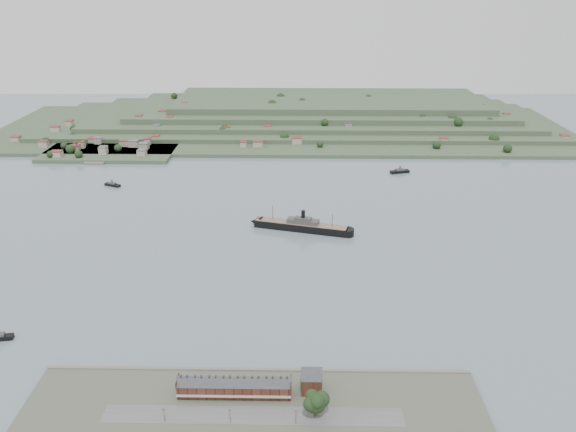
{
  "coord_description": "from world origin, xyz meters",
  "views": [
    {
      "loc": [
        19.92,
        -385.46,
        189.19
      ],
      "look_at": [
        12.51,
        30.0,
        13.12
      ],
      "focal_mm": 35.0,
      "sensor_mm": 36.0,
      "label": 1
    }
  ],
  "objects_px": {
    "steamship": "(299,226)",
    "fig_tree": "(316,402)",
    "gabled_building": "(312,380)",
    "terrace_row": "(234,387)"
  },
  "relations": [
    {
      "from": "fig_tree",
      "to": "gabled_building",
      "type": "bearing_deg",
      "value": 95.46
    },
    {
      "from": "steamship",
      "to": "fig_tree",
      "type": "height_order",
      "value": "steamship"
    },
    {
      "from": "gabled_building",
      "to": "fig_tree",
      "type": "xyz_separation_m",
      "value": [
        1.73,
        -18.05,
        2.25
      ]
    },
    {
      "from": "terrace_row",
      "to": "steamship",
      "type": "relative_size",
      "value": 0.65
    },
    {
      "from": "gabled_building",
      "to": "steamship",
      "type": "bearing_deg",
      "value": 91.88
    },
    {
      "from": "steamship",
      "to": "fig_tree",
      "type": "bearing_deg",
      "value": -87.82
    },
    {
      "from": "steamship",
      "to": "fig_tree",
      "type": "relative_size",
      "value": 6.22
    },
    {
      "from": "gabled_building",
      "to": "fig_tree",
      "type": "bearing_deg",
      "value": -84.54
    },
    {
      "from": "terrace_row",
      "to": "fig_tree",
      "type": "height_order",
      "value": "fig_tree"
    },
    {
      "from": "steamship",
      "to": "fig_tree",
      "type": "xyz_separation_m",
      "value": [
        8.16,
        -213.95,
        6.56
      ]
    }
  ]
}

